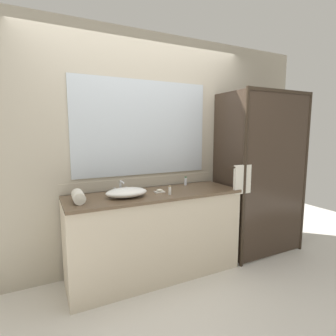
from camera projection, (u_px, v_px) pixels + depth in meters
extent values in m
plane|color=silver|center=(156.00, 274.00, 2.85)|extent=(8.00, 8.00, 0.00)
cube|color=#B2A893|center=(142.00, 152.00, 2.98)|extent=(4.40, 0.05, 2.60)
cube|color=#B2A893|center=(144.00, 182.00, 3.00)|extent=(1.80, 0.01, 0.11)
cube|color=silver|center=(143.00, 128.00, 2.92)|extent=(1.55, 0.01, 1.03)
cube|color=beige|center=(155.00, 236.00, 2.80)|extent=(1.80, 0.56, 0.87)
cube|color=brown|center=(155.00, 194.00, 2.73)|extent=(1.80, 0.58, 0.03)
cylinder|color=#2D2319|center=(305.00, 174.00, 3.34)|extent=(0.04, 0.04, 2.00)
cylinder|color=#2D2319|center=(244.00, 180.00, 2.90)|extent=(0.04, 0.04, 2.00)
cube|color=#2D2319|center=(282.00, 91.00, 2.98)|extent=(1.00, 0.04, 0.04)
cube|color=#382B21|center=(277.00, 177.00, 3.12)|extent=(0.96, 0.01, 1.96)
cube|color=#382B21|center=(228.00, 176.00, 3.15)|extent=(0.01, 0.57, 1.96)
cylinder|color=#2D2319|center=(243.00, 167.00, 2.88)|extent=(0.32, 0.02, 0.02)
cube|color=silver|center=(242.00, 179.00, 2.90)|extent=(0.22, 0.04, 0.32)
ellipsoid|color=white|center=(127.00, 192.00, 2.56)|extent=(0.40, 0.28, 0.09)
cube|color=silver|center=(121.00, 192.00, 2.74)|extent=(0.17, 0.04, 0.02)
cylinder|color=silver|center=(120.00, 186.00, 2.74)|extent=(0.02, 0.02, 0.10)
cylinder|color=silver|center=(122.00, 182.00, 2.68)|extent=(0.02, 0.12, 0.02)
cylinder|color=silver|center=(115.00, 190.00, 2.71)|extent=(0.02, 0.02, 0.04)
cylinder|color=silver|center=(126.00, 188.00, 2.77)|extent=(0.02, 0.02, 0.04)
cube|color=silver|center=(159.00, 192.00, 2.75)|extent=(0.10, 0.07, 0.01)
ellipsoid|color=silver|center=(159.00, 190.00, 2.75)|extent=(0.07, 0.04, 0.02)
cylinder|color=silver|center=(186.00, 181.00, 3.12)|extent=(0.03, 0.03, 0.09)
cylinder|color=#2D6638|center=(186.00, 177.00, 3.12)|extent=(0.02, 0.02, 0.01)
cylinder|color=white|center=(170.00, 191.00, 2.65)|extent=(0.03, 0.03, 0.08)
cylinder|color=#9E895B|center=(170.00, 186.00, 2.64)|extent=(0.02, 0.02, 0.01)
cylinder|color=silver|center=(78.00, 197.00, 2.36)|extent=(0.11, 0.23, 0.11)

